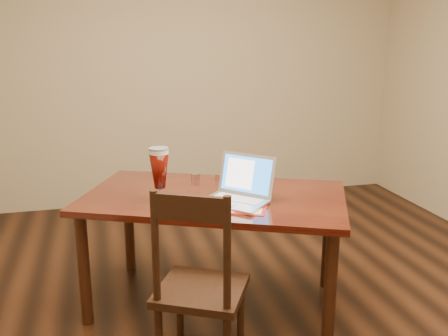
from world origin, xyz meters
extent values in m
plane|color=black|center=(0.00, 0.00, 0.00)|extent=(5.00, 5.00, 0.00)
cube|color=tan|center=(0.00, 2.50, 1.35)|extent=(4.50, 0.01, 2.70)
cube|color=#4A1709|center=(-0.21, 0.34, 0.72)|extent=(1.80, 1.46, 0.04)
cylinder|color=black|center=(-1.01, 0.30, 0.35)|extent=(0.07, 0.07, 0.70)
cylinder|color=black|center=(0.28, -0.29, 0.35)|extent=(0.07, 0.07, 0.70)
cylinder|color=black|center=(-0.70, 0.96, 0.35)|extent=(0.07, 0.07, 0.70)
cylinder|color=black|center=(0.58, 0.37, 0.35)|extent=(0.07, 0.07, 0.70)
cube|color=#A4190F|center=(-0.17, 0.12, 0.74)|extent=(0.50, 0.44, 0.00)
cube|color=silver|center=(-0.17, 0.12, 0.74)|extent=(0.45, 0.39, 0.00)
cube|color=silver|center=(-0.15, 0.13, 0.75)|extent=(0.43, 0.43, 0.02)
cube|color=silver|center=(-0.11, 0.17, 0.76)|extent=(0.29, 0.29, 0.00)
cube|color=silver|center=(-0.20, 0.09, 0.76)|extent=(0.11, 0.11, 0.00)
cube|color=silver|center=(-0.03, 0.25, 0.88)|extent=(0.30, 0.31, 0.24)
cube|color=blue|center=(-0.04, 0.24, 0.88)|extent=(0.26, 0.26, 0.20)
cube|color=white|center=(-0.07, 0.27, 0.88)|extent=(0.16, 0.16, 0.17)
cylinder|color=silver|center=(-0.55, 0.30, 0.74)|extent=(0.10, 0.10, 0.01)
cylinder|color=silver|center=(-0.55, 0.30, 0.78)|extent=(0.02, 0.02, 0.07)
cylinder|color=beige|center=(-0.55, 0.30, 1.03)|extent=(0.11, 0.11, 0.02)
cylinder|color=silver|center=(-0.55, 0.30, 1.05)|extent=(0.11, 0.11, 0.01)
cylinder|color=silver|center=(-0.26, 0.71, 0.76)|extent=(0.06, 0.06, 0.04)
cylinder|color=silver|center=(-0.10, 0.66, 0.76)|extent=(0.06, 0.06, 0.04)
cube|color=black|center=(-0.42, -0.26, 0.43)|extent=(0.56, 0.56, 0.04)
cylinder|color=black|center=(-0.50, -0.04, 0.21)|extent=(0.04, 0.04, 0.41)
cylinder|color=black|center=(-0.20, -0.20, 0.21)|extent=(0.04, 0.04, 0.41)
cylinder|color=black|center=(-0.65, -0.33, 0.73)|extent=(0.04, 0.04, 0.55)
cylinder|color=black|center=(-0.35, -0.49, 0.73)|extent=(0.04, 0.04, 0.55)
cube|color=black|center=(-0.50, -0.41, 0.93)|extent=(0.32, 0.19, 0.12)
camera|label=1|loc=(-0.88, -2.49, 1.68)|focal=40.00mm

